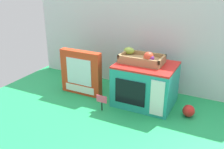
# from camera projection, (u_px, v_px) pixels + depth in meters

# --- Properties ---
(ground_plane) EXTENTS (1.70, 1.70, 0.00)m
(ground_plane) POSITION_uv_depth(u_px,v_px,m) (118.00, 100.00, 1.70)
(ground_plane) COLOR #219E54
(ground_plane) RESTS_ON ground
(display_back_panel) EXTENTS (1.61, 0.03, 0.73)m
(display_back_panel) POSITION_uv_depth(u_px,v_px,m) (136.00, 37.00, 1.81)
(display_back_panel) COLOR silver
(display_back_panel) RESTS_ON ground
(toy_microwave) EXTENTS (0.36, 0.30, 0.27)m
(toy_microwave) POSITION_uv_depth(u_px,v_px,m) (145.00, 84.00, 1.61)
(toy_microwave) COLOR teal
(toy_microwave) RESTS_ON ground
(food_groups_crate) EXTENTS (0.28, 0.16, 0.09)m
(food_groups_crate) POSITION_uv_depth(u_px,v_px,m) (142.00, 59.00, 1.58)
(food_groups_crate) COLOR #A37F51
(food_groups_crate) RESTS_ON toy_microwave
(cookie_set_box) EXTENTS (0.30, 0.06, 0.31)m
(cookie_set_box) POSITION_uv_depth(u_px,v_px,m) (81.00, 73.00, 1.74)
(cookie_set_box) COLOR red
(cookie_set_box) RESTS_ON ground
(price_sign) EXTENTS (0.07, 0.01, 0.10)m
(price_sign) POSITION_uv_depth(u_px,v_px,m) (102.00, 101.00, 1.55)
(price_sign) COLOR black
(price_sign) RESTS_ON ground
(loose_toy_apple) EXTENTS (0.07, 0.07, 0.07)m
(loose_toy_apple) POSITION_uv_depth(u_px,v_px,m) (189.00, 111.00, 1.50)
(loose_toy_apple) COLOR red
(loose_toy_apple) RESTS_ON ground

